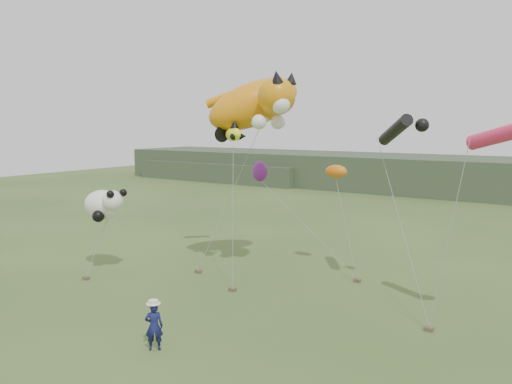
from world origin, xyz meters
TOP-DOWN VIEW (x-y plane):
  - ground at (0.00, 0.00)m, footprint 120.00×120.00m
  - headland at (-3.11, 44.69)m, footprint 90.00×13.00m
  - festival_attendant at (0.11, -1.81)m, footprint 0.72×0.70m
  - sandbag_anchors at (-0.72, 5.25)m, footprint 16.12×7.34m
  - cat_kite at (-1.80, 7.44)m, footprint 6.31×5.07m
  - fish_kite at (-2.85, 6.39)m, footprint 2.21×1.46m
  - tube_kites at (7.53, 6.98)m, footprint 7.44×4.67m
  - panda_kite at (-8.54, 3.39)m, footprint 2.74×1.77m
  - misc_kites at (-1.59, 10.36)m, footprint 6.03×1.12m

SIDE VIEW (x-z plane):
  - ground at x=0.00m, z-range 0.00..0.00m
  - sandbag_anchors at x=-0.72m, z-range 0.00..0.16m
  - festival_attendant at x=0.11m, z-range 0.00..1.66m
  - headland at x=-3.11m, z-range -0.08..3.92m
  - panda_kite at x=-8.54m, z-range 2.69..4.39m
  - misc_kites at x=-1.59m, z-range 4.47..5.68m
  - fish_kite at x=-2.85m, z-range 6.63..7.70m
  - tube_kites at x=7.53m, z-range 6.67..8.08m
  - cat_kite at x=-1.80m, z-range 6.80..10.49m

